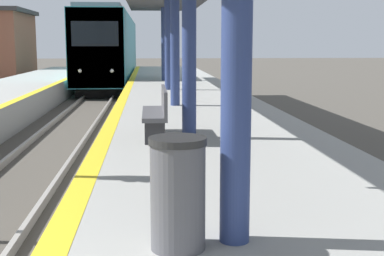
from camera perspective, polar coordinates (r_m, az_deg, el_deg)
train at (r=36.86m, az=-8.57°, el=8.36°), size 2.73×22.61×4.63m
trash_bin at (r=4.53m, az=-1.51°, el=-6.97°), size 0.49×0.49×0.96m
bench at (r=10.00m, az=-3.66°, el=1.85°), size 0.44×1.90×0.92m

